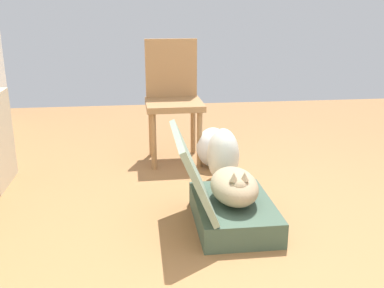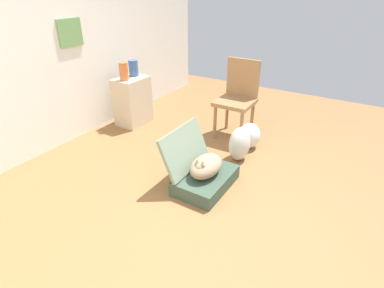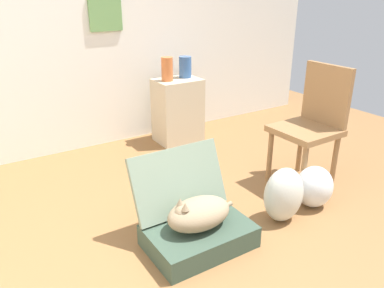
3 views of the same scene
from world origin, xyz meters
name	(u,v)px [view 2 (image 2 of 3)]	position (x,y,z in m)	size (l,w,h in m)	color
ground_plane	(203,205)	(0.00, 0.00, 0.00)	(7.68, 7.68, 0.00)	olive
wall_back	(28,43)	(0.00, 2.26, 1.30)	(6.40, 0.15, 2.60)	silver
suitcase_base	(206,180)	(0.29, 0.14, 0.08)	(0.68, 0.46, 0.15)	#384C3D
suitcase_lid	(185,149)	(0.29, 0.39, 0.37)	(0.68, 0.46, 0.04)	gray
cat	(206,166)	(0.28, 0.14, 0.25)	(0.52, 0.28, 0.23)	#998466
plastic_bag_white	(240,144)	(0.97, 0.07, 0.21)	(0.32, 0.24, 0.42)	silver
plastic_bag_clear	(249,136)	(1.32, 0.09, 0.16)	(0.30, 0.28, 0.33)	silver
side_table	(133,101)	(1.13, 1.85, 0.35)	(0.48, 0.35, 0.69)	beige
vase_tall	(124,71)	(1.01, 1.85, 0.81)	(0.12, 0.12, 0.24)	#CC6B38
vase_short	(133,68)	(1.25, 1.89, 0.80)	(0.13, 0.13, 0.22)	#38609E
chair	(238,96)	(1.58, 0.39, 0.56)	(0.48, 0.48, 1.02)	olive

